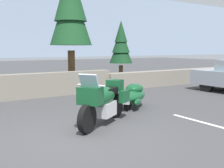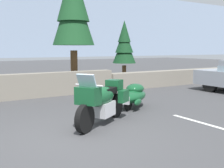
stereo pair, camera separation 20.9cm
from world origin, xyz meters
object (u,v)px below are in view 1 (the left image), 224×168
touring_motorcycle (103,100)px  car_shaped_trailer (133,95)px  pine_tree_tall (70,2)px  pine_tree_secondary (121,44)px

touring_motorcycle → car_shaped_trailer: 2.18m
pine_tree_tall → car_shaped_trailer: bearing=-89.2°
touring_motorcycle → pine_tree_secondary: pine_tree_secondary is taller
pine_tree_secondary → car_shaped_trailer: bearing=-121.7°
pine_tree_secondary → touring_motorcycle: bearing=-128.1°
car_shaped_trailer → pine_tree_secondary: (3.35, 5.42, 1.72)m
touring_motorcycle → pine_tree_secondary: 8.51m
car_shaped_trailer → touring_motorcycle: bearing=-147.4°
car_shaped_trailer → pine_tree_tall: size_ratio=0.33×
pine_tree_secondary → pine_tree_tall: bearing=-163.9°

